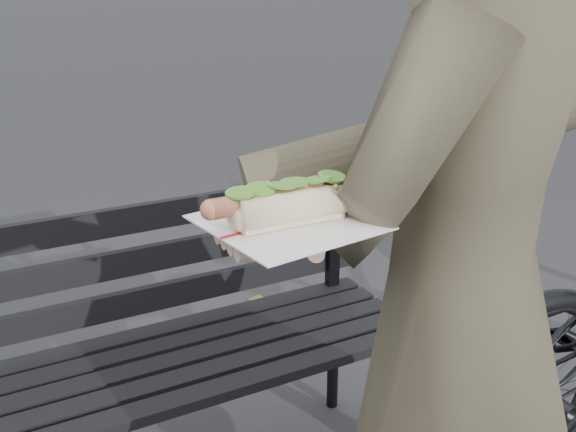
% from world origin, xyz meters
% --- Properties ---
extents(park_bench, '(1.50, 0.44, 0.88)m').
position_xyz_m(park_bench, '(0.08, 1.04, 0.52)').
color(park_bench, black).
rests_on(park_bench, ground).
extents(person, '(0.81, 0.68, 1.89)m').
position_xyz_m(person, '(0.38, 0.15, 0.95)').
color(person, '#423F2C').
rests_on(person, ground).
extents(held_hotdog, '(0.62, 0.30, 0.20)m').
position_xyz_m(held_hotdog, '(0.20, 0.13, 1.25)').
color(held_hotdog, '#423F2C').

